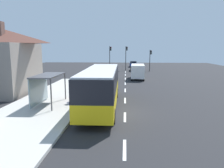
# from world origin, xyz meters

# --- Properties ---
(ground_plane) EXTENTS (56.00, 92.00, 0.04)m
(ground_plane) POSITION_xyz_m (0.00, 14.00, -0.02)
(ground_plane) COLOR #262628
(sidewalk_platform) EXTENTS (6.20, 30.00, 0.18)m
(sidewalk_platform) POSITION_xyz_m (-6.40, 2.00, 0.09)
(sidewalk_platform) COLOR beige
(sidewalk_platform) RESTS_ON ground
(lane_stripe_seg_0) EXTENTS (0.16, 2.20, 0.01)m
(lane_stripe_seg_0) POSITION_xyz_m (0.25, -6.00, 0.01)
(lane_stripe_seg_0) COLOR silver
(lane_stripe_seg_0) RESTS_ON ground
(lane_stripe_seg_1) EXTENTS (0.16, 2.20, 0.01)m
(lane_stripe_seg_1) POSITION_xyz_m (0.25, -1.00, 0.01)
(lane_stripe_seg_1) COLOR silver
(lane_stripe_seg_1) RESTS_ON ground
(lane_stripe_seg_2) EXTENTS (0.16, 2.20, 0.01)m
(lane_stripe_seg_2) POSITION_xyz_m (0.25, 4.00, 0.01)
(lane_stripe_seg_2) COLOR silver
(lane_stripe_seg_2) RESTS_ON ground
(lane_stripe_seg_3) EXTENTS (0.16, 2.20, 0.01)m
(lane_stripe_seg_3) POSITION_xyz_m (0.25, 9.00, 0.01)
(lane_stripe_seg_3) COLOR silver
(lane_stripe_seg_3) RESTS_ON ground
(lane_stripe_seg_4) EXTENTS (0.16, 2.20, 0.01)m
(lane_stripe_seg_4) POSITION_xyz_m (0.25, 14.00, 0.01)
(lane_stripe_seg_4) COLOR silver
(lane_stripe_seg_4) RESTS_ON ground
(lane_stripe_seg_5) EXTENTS (0.16, 2.20, 0.01)m
(lane_stripe_seg_5) POSITION_xyz_m (0.25, 19.00, 0.01)
(lane_stripe_seg_5) COLOR silver
(lane_stripe_seg_5) RESTS_ON ground
(lane_stripe_seg_6) EXTENTS (0.16, 2.20, 0.01)m
(lane_stripe_seg_6) POSITION_xyz_m (0.25, 24.00, 0.01)
(lane_stripe_seg_6) COLOR silver
(lane_stripe_seg_6) RESTS_ON ground
(lane_stripe_seg_7) EXTENTS (0.16, 2.20, 0.01)m
(lane_stripe_seg_7) POSITION_xyz_m (0.25, 29.00, 0.01)
(lane_stripe_seg_7) COLOR silver
(lane_stripe_seg_7) RESTS_ON ground
(bus) EXTENTS (2.65, 11.04, 3.21)m
(bus) POSITION_xyz_m (-1.71, 1.34, 1.84)
(bus) COLOR yellow
(bus) RESTS_ON ground
(white_van) EXTENTS (2.25, 5.29, 2.30)m
(white_van) POSITION_xyz_m (2.20, 18.61, 1.34)
(white_van) COLOR white
(white_van) RESTS_ON ground
(sedan_near) EXTENTS (1.87, 4.42, 1.52)m
(sedan_near) POSITION_xyz_m (2.30, 41.82, 0.79)
(sedan_near) COLOR navy
(sedan_near) RESTS_ON ground
(sedan_far) EXTENTS (1.88, 4.42, 1.52)m
(sedan_far) POSITION_xyz_m (2.30, 31.83, 0.79)
(sedan_far) COLOR black
(sedan_far) RESTS_ON ground
(recycling_bin_blue) EXTENTS (0.52, 0.52, 0.95)m
(recycling_bin_blue) POSITION_xyz_m (-4.20, 2.06, 0.66)
(recycling_bin_blue) COLOR blue
(recycling_bin_blue) RESTS_ON sidewalk_platform
(recycling_bin_red) EXTENTS (0.52, 0.52, 0.95)m
(recycling_bin_red) POSITION_xyz_m (-4.20, 2.76, 0.66)
(recycling_bin_red) COLOR red
(recycling_bin_red) RESTS_ON sidewalk_platform
(traffic_light_near_side) EXTENTS (0.49, 0.28, 4.51)m
(traffic_light_near_side) POSITION_xyz_m (5.51, 30.79, 3.02)
(traffic_light_near_side) COLOR #2D2D2D
(traffic_light_near_side) RESTS_ON ground
(traffic_light_far_side) EXTENTS (0.49, 0.28, 5.28)m
(traffic_light_far_side) POSITION_xyz_m (-3.10, 31.59, 3.49)
(traffic_light_far_side) COLOR #2D2D2D
(traffic_light_far_side) RESTS_ON ground
(traffic_light_median) EXTENTS (0.49, 0.28, 5.31)m
(traffic_light_median) POSITION_xyz_m (0.40, 32.39, 3.51)
(traffic_light_median) COLOR #2D2D2D
(traffic_light_median) RESTS_ON ground
(bus_shelter) EXTENTS (1.80, 4.00, 2.50)m
(bus_shelter) POSITION_xyz_m (-6.41, 1.53, 2.10)
(bus_shelter) COLOR #4C4C51
(bus_shelter) RESTS_ON sidewalk_platform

